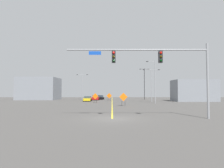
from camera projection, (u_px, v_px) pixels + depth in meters
name	position (u px, v px, depth m)	size (l,w,h in m)	color
ground	(112.00, 119.00, 16.60)	(126.37, 126.37, 0.00)	#4C4947
road_centre_stripe	(112.00, 100.00, 51.67)	(0.16, 70.20, 0.01)	yellow
traffic_signal_assembly	(160.00, 62.00, 16.78)	(12.66, 0.44, 6.72)	gray
street_lamp_far_right	(144.00, 82.00, 56.57)	(2.95, 0.24, 9.29)	black
street_lamp_mid_right	(154.00, 80.00, 38.49)	(1.89, 0.24, 8.71)	gray
street_lamp_near_left	(151.00, 82.00, 43.46)	(3.89, 0.24, 7.59)	gray
street_lamp_near_right	(82.00, 84.00, 55.37)	(3.32, 0.24, 7.54)	gray
construction_sign_left_shoulder	(109.00, 96.00, 48.13)	(1.37, 0.21, 2.01)	orange
construction_sign_median_near	(123.00, 98.00, 31.14)	(1.39, 0.27, 2.20)	orange
construction_sign_left_lane	(95.00, 97.00, 39.80)	(1.30, 0.08, 2.05)	orange
car_black_passing	(100.00, 97.00, 57.09)	(2.25, 3.91, 1.31)	black
car_red_approaching	(96.00, 98.00, 53.34)	(2.14, 4.53, 1.41)	red
car_yellow_near	(88.00, 99.00, 47.03)	(2.10, 4.58, 1.24)	gold
roadside_building_west	(39.00, 89.00, 56.09)	(10.84, 8.84, 6.48)	gray
roadside_building_east	(194.00, 91.00, 46.54)	(9.90, 5.91, 5.27)	gray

